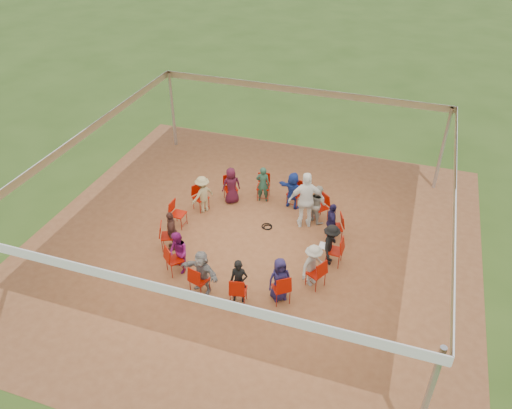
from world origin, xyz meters
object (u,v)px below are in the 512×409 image
(chair_2, at_px, (320,207))
(person_seated_1, at_px, (331,222))
(chair_6, at_px, (201,198))
(chair_8, at_px, (168,236))
(laptop, at_px, (325,244))
(chair_9, at_px, (175,260))
(person_seated_9, at_px, (202,272))
(person_seated_6, at_px, (203,194))
(chair_12, at_px, (281,288))
(person_seated_4, at_px, (263,184))
(person_seated_7, at_px, (172,230))
(chair_1, at_px, (335,228))
(chair_11, at_px, (238,290))
(person_seated_3, at_px, (293,190))
(chair_10, at_px, (199,280))
(chair_4, at_px, (263,187))
(chair_7, at_px, (178,214))
(person_seated_11, at_px, (280,279))
(person_seated_10, at_px, (239,282))
(person_seated_2, at_px, (317,203))
(standing_person, at_px, (306,200))
(chair_5, at_px, (231,189))
(person_seated_0, at_px, (331,245))
(person_seated_12, at_px, (313,265))
(cable_coil, at_px, (267,227))
(chair_0, at_px, (334,251))
(person_seated_8, at_px, (178,253))
(chair_13, at_px, (316,273))
(chair_3, at_px, (295,194))

(chair_2, distance_m, person_seated_1, 1.09)
(chair_6, bearing_deg, chair_8, 25.71)
(chair_6, height_order, laptop, chair_6)
(chair_6, xyz_separation_m, chair_8, (-0.08, -2.14, 0.00))
(chair_9, distance_m, person_seated_9, 1.09)
(person_seated_6, bearing_deg, chair_12, 76.82)
(chair_6, bearing_deg, person_seated_9, 52.57)
(chair_2, bearing_deg, person_seated_4, 28.68)
(person_seated_7, bearing_deg, person_seated_1, 90.00)
(chair_1, height_order, chair_11, same)
(person_seated_3, bearing_deg, person_seated_7, 64.29)
(chair_10, bearing_deg, chair_9, 167.14)
(chair_4, bearing_deg, chair_9, 64.29)
(chair_7, bearing_deg, person_seated_11, 64.97)
(chair_7, relative_size, person_seated_3, 0.70)
(person_seated_10, bearing_deg, person_seated_7, 141.43)
(person_seated_2, bearing_deg, standing_person, 95.42)
(chair_5, height_order, chair_12, same)
(person_seated_6, xyz_separation_m, person_seated_10, (2.50, -3.41, 0.00))
(person_seated_9, distance_m, laptop, 3.54)
(person_seated_6, xyz_separation_m, standing_person, (3.33, 0.29, 0.31))
(chair_12, xyz_separation_m, person_seated_11, (-0.07, 0.10, 0.19))
(chair_8, bearing_deg, person_seated_2, 102.53)
(person_seated_0, relative_size, person_seated_12, 1.00)
(chair_4, relative_size, person_seated_2, 0.70)
(chair_9, distance_m, person_seated_1, 4.69)
(person_seated_6, height_order, person_seated_7, same)
(chair_1, relative_size, chair_12, 1.00)
(chair_9, height_order, person_seated_10, person_seated_10)
(chair_12, height_order, cable_coil, chair_12)
(person_seated_6, bearing_deg, person_seated_10, 64.29)
(person_seated_4, distance_m, person_seated_12, 4.23)
(person_seated_6, height_order, person_seated_11, same)
(chair_5, bearing_deg, person_seated_3, 151.32)
(person_seated_0, bearing_deg, standing_person, 38.51)
(chair_0, relative_size, laptop, 2.85)
(person_seated_8, xyz_separation_m, person_seated_10, (1.96, -0.53, 0.00))
(person_seated_1, bearing_deg, chair_4, 36.78)
(chair_13, height_order, person_seated_4, person_seated_4)
(chair_10, height_order, person_seated_6, person_seated_6)
(chair_0, relative_size, standing_person, 0.48)
(cable_coil, bearing_deg, person_seated_3, 71.90)
(person_seated_6, relative_size, person_seated_8, 1.00)
(chair_3, bearing_deg, person_seated_1, 151.32)
(person_seated_0, distance_m, person_seated_8, 4.23)
(chair_12, bearing_deg, chair_0, 25.71)
(chair_3, bearing_deg, chair_4, 12.86)
(person_seated_3, relative_size, person_seated_8, 1.00)
(person_seated_7, xyz_separation_m, standing_person, (3.41, 2.32, 0.31))
(chair_2, xyz_separation_m, laptop, (0.57, -1.95, 0.15))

